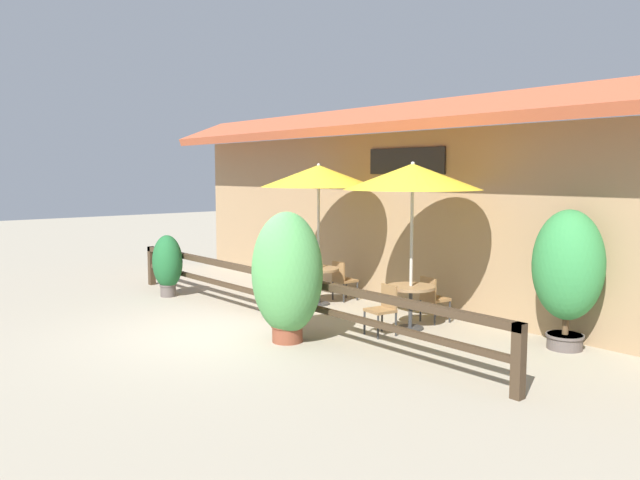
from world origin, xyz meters
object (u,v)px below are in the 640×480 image
(patio_umbrella_middle, at_px, (413,177))
(potted_plant_tall_tropical, at_px, (568,268))
(chair_middle_wallside, at_px, (433,297))
(potted_plant_corner_fern, at_px, (167,264))
(chair_near_streetside, at_px, (294,286))
(chair_middle_streetside, at_px, (383,307))
(patio_umbrella_near, at_px, (319,176))
(dining_table_near, at_px, (319,275))
(chair_near_wallside, at_px, (343,279))
(potted_plant_entrance_palm, at_px, (287,275))
(dining_table_middle, at_px, (411,295))

(patio_umbrella_middle, distance_m, potted_plant_tall_tropical, 2.95)
(chair_middle_wallside, xyz_separation_m, potted_plant_corner_fern, (-5.41, -2.64, 0.26))
(chair_near_streetside, bearing_deg, chair_middle_streetside, -14.24)
(patio_umbrella_near, height_order, patio_umbrella_middle, same)
(dining_table_near, bearing_deg, chair_middle_streetside, -15.90)
(patio_umbrella_near, bearing_deg, dining_table_near, 104.04)
(patio_umbrella_near, xyz_separation_m, dining_table_near, (-0.00, 0.00, -2.08))
(dining_table_near, relative_size, potted_plant_corner_fern, 0.62)
(chair_near_wallside, height_order, potted_plant_entrance_palm, potted_plant_entrance_palm)
(potted_plant_corner_fern, bearing_deg, patio_umbrella_middle, 19.82)
(dining_table_middle, bearing_deg, chair_near_streetside, -167.48)
(dining_table_middle, bearing_deg, potted_plant_entrance_palm, -108.20)
(potted_plant_entrance_palm, bearing_deg, potted_plant_corner_fern, 177.29)
(patio_umbrella_middle, xyz_separation_m, dining_table_middle, (0.00, 0.00, -2.08))
(chair_near_streetside, relative_size, chair_middle_wallside, 1.00)
(chair_near_streetside, xyz_separation_m, dining_table_middle, (2.62, 0.58, 0.14))
(patio_umbrella_near, relative_size, chair_near_streetside, 3.45)
(dining_table_near, relative_size, chair_near_streetside, 1.00)
(dining_table_near, height_order, patio_umbrella_middle, patio_umbrella_middle)
(patio_umbrella_near, relative_size, chair_middle_wallside, 3.45)
(chair_middle_streetside, height_order, potted_plant_entrance_palm, potted_plant_entrance_palm)
(chair_near_wallside, relative_size, dining_table_middle, 1.00)
(patio_umbrella_middle, height_order, chair_middle_streetside, patio_umbrella_middle)
(patio_umbrella_near, bearing_deg, chair_middle_wallside, 12.90)
(patio_umbrella_middle, distance_m, potted_plant_entrance_palm, 2.80)
(dining_table_near, relative_size, chair_middle_streetside, 1.00)
(dining_table_near, height_order, chair_middle_wallside, chair_middle_wallside)
(chair_middle_streetside, relative_size, chair_middle_wallside, 1.00)
(chair_middle_streetside, bearing_deg, potted_plant_tall_tropical, 40.29)
(dining_table_near, height_order, chair_middle_streetside, chair_middle_streetside)
(chair_near_streetside, bearing_deg, dining_table_near, 78.95)
(dining_table_near, relative_size, chair_near_wallside, 1.00)
(dining_table_middle, distance_m, potted_plant_entrance_palm, 2.36)
(chair_middle_streetside, bearing_deg, chair_near_wallside, 159.16)
(patio_umbrella_middle, relative_size, dining_table_middle, 3.44)
(potted_plant_tall_tropical, bearing_deg, patio_umbrella_middle, -159.63)
(chair_near_streetside, distance_m, potted_plant_tall_tropical, 5.32)
(patio_umbrella_near, xyz_separation_m, potted_plant_tall_tropical, (5.06, 0.82, -1.41))
(potted_plant_corner_fern, bearing_deg, dining_table_middle, 19.82)
(chair_middle_streetside, height_order, potted_plant_corner_fern, potted_plant_corner_fern)
(patio_umbrella_near, distance_m, chair_middle_wallside, 3.45)
(chair_near_wallside, bearing_deg, chair_near_streetside, 92.16)
(chair_near_wallside, distance_m, potted_plant_corner_fern, 3.94)
(chair_middle_wallside, bearing_deg, patio_umbrella_near, 19.08)
(patio_umbrella_middle, bearing_deg, dining_table_middle, 0.00)
(potted_plant_corner_fern, distance_m, potted_plant_entrance_palm, 4.76)
(chair_middle_streetside, relative_size, potted_plant_entrance_palm, 0.40)
(chair_near_streetside, distance_m, dining_table_middle, 2.69)
(chair_middle_streetside, relative_size, potted_plant_corner_fern, 0.62)
(chair_near_wallside, bearing_deg, chair_middle_wallside, -178.64)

